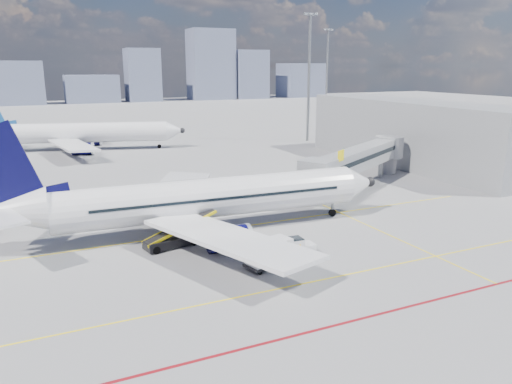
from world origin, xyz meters
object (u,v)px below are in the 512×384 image
belt_loader (173,239)px  ramp_worker (300,249)px  baggage_tug (299,247)px  second_aircraft (80,133)px  cargo_dolly (269,253)px  main_aircraft (196,200)px

belt_loader → ramp_worker: size_ratio=4.46×
baggage_tug → ramp_worker: size_ratio=1.53×
second_aircraft → baggage_tug: second_aircraft is taller
second_aircraft → baggage_tug: (10.26, -63.56, -2.46)m
second_aircraft → cargo_dolly: (6.95, -64.61, -2.05)m
second_aircraft → belt_loader: second_aircraft is taller
baggage_tug → ramp_worker: 0.51m
cargo_dolly → belt_loader: size_ratio=0.61×
second_aircraft → ramp_worker: bearing=-65.4°
main_aircraft → cargo_dolly: bearing=-72.9°
second_aircraft → ramp_worker: 64.88m
main_aircraft → ramp_worker: main_aircraft is taller
second_aircraft → ramp_worker: second_aircraft is taller
main_aircraft → ramp_worker: (5.64, -9.61, -2.45)m
main_aircraft → baggage_tug: 11.09m
main_aircraft → second_aircraft: bearing=98.0°
second_aircraft → belt_loader: 57.13m
ramp_worker → belt_loader: bearing=86.9°
baggage_tug → belt_loader: (-8.86, 6.50, -0.05)m
main_aircraft → belt_loader: (-3.05, -2.63, -2.51)m
belt_loader → cargo_dolly: bearing=-64.7°
second_aircraft → main_aircraft: bearing=-69.7°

